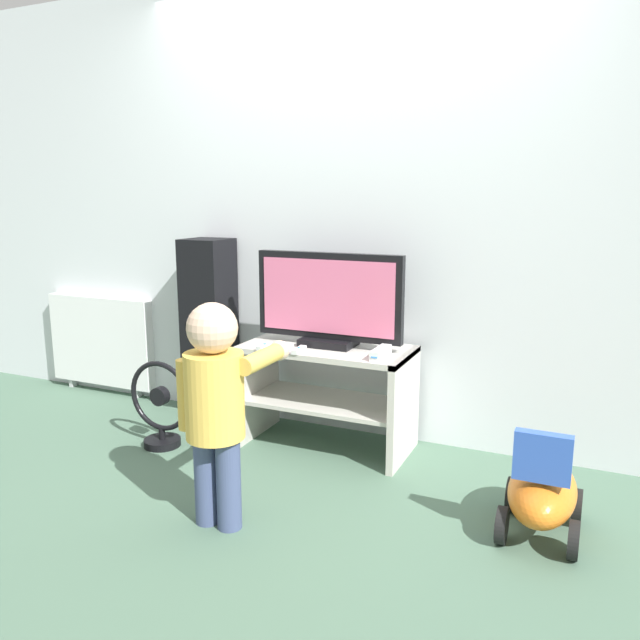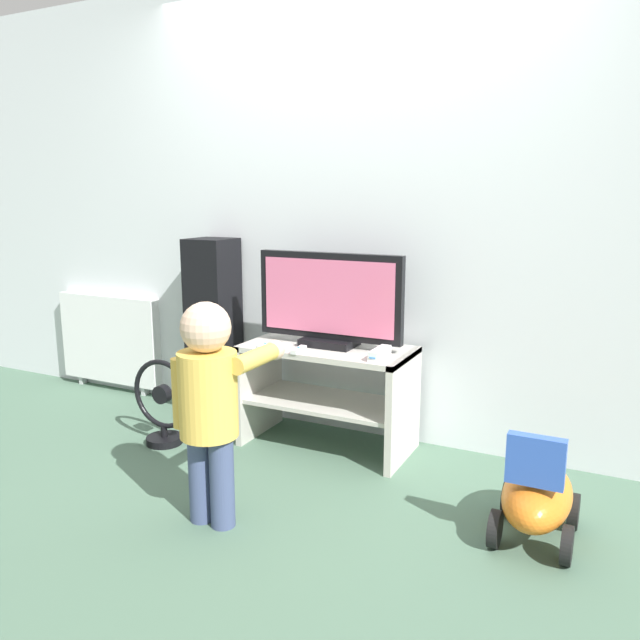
% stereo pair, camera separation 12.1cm
% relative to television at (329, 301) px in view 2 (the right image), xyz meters
% --- Properties ---
extents(ground_plane, '(16.00, 16.00, 0.00)m').
position_rel_television_xyz_m(ground_plane, '(0.00, -0.25, -0.81)').
color(ground_plane, '#4C6B56').
extents(wall_back, '(10.00, 0.06, 2.60)m').
position_rel_television_xyz_m(wall_back, '(0.00, 0.29, 0.49)').
color(wall_back, silver).
rests_on(wall_back, ground_plane).
extents(tv_stand, '(0.91, 0.46, 0.57)m').
position_rel_television_xyz_m(tv_stand, '(0.00, -0.02, -0.45)').
color(tv_stand, beige).
rests_on(tv_stand, ground_plane).
extents(television, '(0.82, 0.20, 0.50)m').
position_rel_television_xyz_m(television, '(0.00, 0.00, 0.00)').
color(television, black).
rests_on(television, tv_stand).
extents(game_console, '(0.05, 0.20, 0.05)m').
position_rel_television_xyz_m(game_console, '(0.34, -0.13, -0.22)').
color(game_console, white).
rests_on(game_console, tv_stand).
extents(remote_primary, '(0.04, 0.13, 0.03)m').
position_rel_television_xyz_m(remote_primary, '(-0.29, -0.19, -0.24)').
color(remote_primary, white).
rests_on(remote_primary, tv_stand).
extents(remote_secondary, '(0.04, 0.13, 0.03)m').
position_rel_television_xyz_m(remote_secondary, '(-0.08, -0.19, -0.24)').
color(remote_secondary, white).
rests_on(remote_secondary, tv_stand).
extents(child, '(0.36, 0.53, 0.95)m').
position_rel_television_xyz_m(child, '(-0.07, -0.97, -0.25)').
color(child, '#3F4C72').
rests_on(child, ground_plane).
extents(speaker_tower, '(0.26, 0.27, 1.11)m').
position_rel_television_xyz_m(speaker_tower, '(-0.84, 0.11, -0.11)').
color(speaker_tower, black).
rests_on(speaker_tower, ground_plane).
extents(floor_fan, '(0.39, 0.20, 0.49)m').
position_rel_television_xyz_m(floor_fan, '(-0.83, -0.40, -0.59)').
color(floor_fan, black).
rests_on(floor_fan, ground_plane).
extents(ride_on_toy, '(0.31, 0.52, 0.49)m').
position_rel_television_xyz_m(ride_on_toy, '(1.17, -0.50, -0.63)').
color(ride_on_toy, orange).
rests_on(ride_on_toy, ground_plane).
extents(radiator, '(0.85, 0.08, 0.68)m').
position_rel_television_xyz_m(radiator, '(-1.83, 0.22, -0.45)').
color(radiator, white).
rests_on(radiator, ground_plane).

